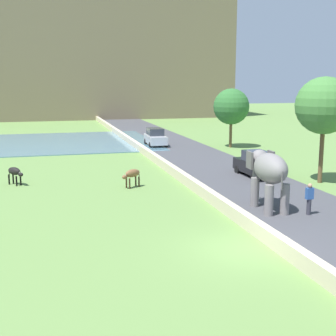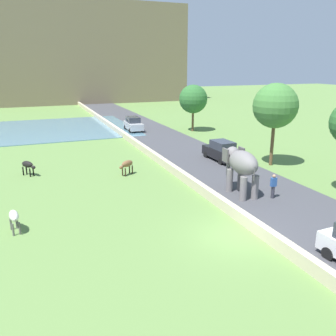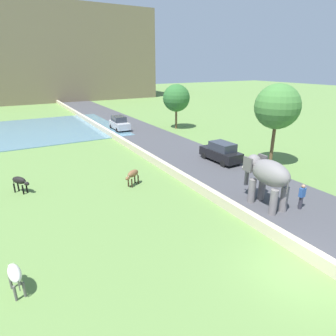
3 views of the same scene
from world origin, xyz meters
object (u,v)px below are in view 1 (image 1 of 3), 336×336
car_silver (155,137)px  elephant (268,171)px  car_black (256,164)px  cow_black (15,172)px  cow_brown (132,174)px  person_beside_elephant (309,199)px

car_silver → elephant: bearing=-90.0°
elephant → car_black: bearing=68.3°
elephant → cow_black: size_ratio=2.71×
elephant → cow_brown: (-5.75, 6.89, -1.20)m
cow_black → cow_brown: size_ratio=0.94×
person_beside_elephant → cow_black: person_beside_elephant is taller
car_black → car_silver: bearing=100.6°
car_black → cow_brown: 8.95m
person_beside_elephant → car_silver: bearing=93.3°
cow_brown → cow_black: bearing=159.7°
person_beside_elephant → cow_brown: (-7.26, 8.33, -0.04)m
elephant → person_beside_elephant: 2.39m
car_black → cow_brown: (-8.89, -1.02, -0.06)m
person_beside_elephant → car_black: bearing=80.1°
person_beside_elephant → cow_black: size_ratio=1.26×
elephant → person_beside_elephant: elephant is taller
car_silver → cow_black: size_ratio=3.14×
car_black → cow_brown: bearing=-173.5°
elephant → cow_brown: size_ratio=2.56×
person_beside_elephant → cow_black: 18.02m
car_silver → cow_brown: car_silver is taller
cow_black → elephant: bearing=-36.5°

